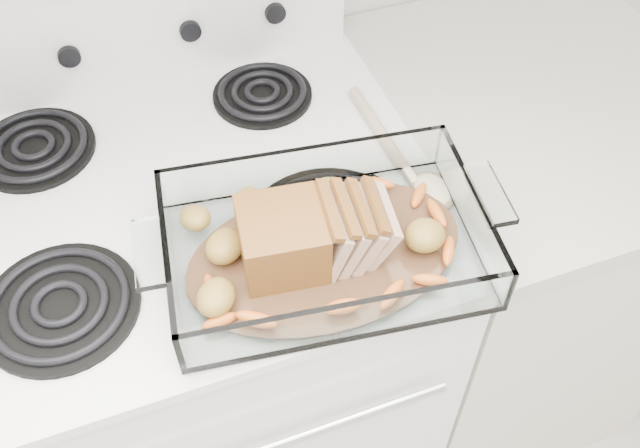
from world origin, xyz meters
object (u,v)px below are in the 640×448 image
object	(u,v)px
counter_right	(500,256)
baking_dish	(325,247)
electric_range	(210,342)
pork_roast	(304,239)

from	to	relation	value
counter_right	baking_dish	bearing A→B (deg)	-157.52
electric_range	baking_dish	distance (m)	0.55
baking_dish	pork_roast	bearing A→B (deg)	-172.32
electric_range	pork_roast	world-z (taller)	electric_range
counter_right	electric_range	bearing A→B (deg)	179.90
electric_range	baking_dish	size ratio (longest dim) A/B	2.63
counter_right	baking_dish	xyz separation A→B (m)	(-0.50, -0.21, 0.50)
pork_roast	baking_dish	bearing A→B (deg)	-1.04
counter_right	pork_roast	world-z (taller)	pork_roast
baking_dish	pork_roast	xyz separation A→B (m)	(-0.03, 0.00, 0.03)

